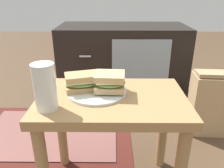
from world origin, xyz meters
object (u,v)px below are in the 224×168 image
at_px(tv_cabinet, 122,62).
at_px(beer_glass, 45,88).
at_px(plate, 97,91).
at_px(sandwich_back, 110,82).
at_px(paper_bag, 208,103).
at_px(sandwich_front, 83,82).

bearing_deg(tv_cabinet, beer_glass, -105.64).
height_order(plate, beer_glass, beer_glass).
height_order(tv_cabinet, sandwich_back, tv_cabinet).
distance_m(sandwich_back, beer_glass, 0.24).
distance_m(sandwich_back, paper_bag, 0.79).
bearing_deg(beer_glass, sandwich_back, 29.91).
bearing_deg(tv_cabinet, plate, -98.32).
height_order(beer_glass, paper_bag, beer_glass).
relative_size(sandwich_back, paper_bag, 0.31).
bearing_deg(beer_glass, tv_cabinet, 74.36).
relative_size(beer_glass, paper_bag, 0.39).
bearing_deg(tv_cabinet, sandwich_back, -95.17).
bearing_deg(paper_bag, plate, -147.03).
bearing_deg(paper_bag, sandwich_front, -149.33).
relative_size(tv_cabinet, sandwich_front, 5.95).
bearing_deg(sandwich_front, plate, -6.01).
bearing_deg(plate, sandwich_front, 173.99).
distance_m(sandwich_front, beer_glass, 0.17).
relative_size(tv_cabinet, paper_bag, 2.39).
xyz_separation_m(plate, sandwich_back, (0.05, -0.01, 0.04)).
height_order(sandwich_front, paper_bag, sandwich_front).
bearing_deg(plate, sandwich_back, -6.01).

